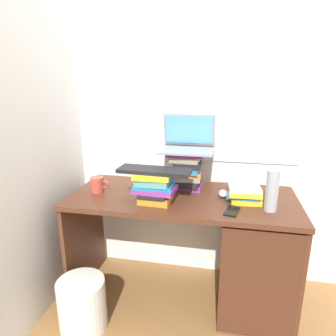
{
  "coord_description": "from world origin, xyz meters",
  "views": [
    {
      "loc": [
        0.25,
        -1.73,
        1.42
      ],
      "look_at": [
        -0.09,
        -0.02,
        0.91
      ],
      "focal_mm": 32.01,
      "sensor_mm": 36.0,
      "label": 1
    }
  ],
  "objects_px": {
    "water_bottle": "(272,191)",
    "book_stack_tall": "(186,171)",
    "book_stack_side": "(244,193)",
    "wastebasket": "(82,305)",
    "laptop": "(188,142)",
    "book_stack_keyboard_riser": "(154,187)",
    "cell_phone": "(232,211)",
    "computer_mouse": "(223,193)",
    "keyboard": "(154,171)",
    "desk": "(237,250)",
    "mug": "(98,185)"
  },
  "relations": [
    {
      "from": "water_bottle",
      "to": "book_stack_tall",
      "type": "bearing_deg",
      "value": 152.86
    },
    {
      "from": "book_stack_side",
      "to": "wastebasket",
      "type": "relative_size",
      "value": 0.65
    },
    {
      "from": "laptop",
      "to": "book_stack_keyboard_riser",
      "type": "bearing_deg",
      "value": -114.91
    },
    {
      "from": "book_stack_tall",
      "to": "cell_phone",
      "type": "bearing_deg",
      "value": -46.66
    },
    {
      "from": "book_stack_tall",
      "to": "book_stack_side",
      "type": "relative_size",
      "value": 1.23
    },
    {
      "from": "water_bottle",
      "to": "computer_mouse",
      "type": "bearing_deg",
      "value": 147.18
    },
    {
      "from": "book_stack_tall",
      "to": "keyboard",
      "type": "distance_m",
      "value": 0.31
    },
    {
      "from": "desk",
      "to": "mug",
      "type": "bearing_deg",
      "value": -179.04
    },
    {
      "from": "water_bottle",
      "to": "laptop",
      "type": "bearing_deg",
      "value": 148.25
    },
    {
      "from": "book_stack_tall",
      "to": "computer_mouse",
      "type": "relative_size",
      "value": 2.42
    },
    {
      "from": "water_bottle",
      "to": "keyboard",
      "type": "bearing_deg",
      "value": -179.24
    },
    {
      "from": "laptop",
      "to": "keyboard",
      "type": "height_order",
      "value": "laptop"
    },
    {
      "from": "desk",
      "to": "water_bottle",
      "type": "distance_m",
      "value": 0.48
    },
    {
      "from": "wastebasket",
      "to": "mug",
      "type": "bearing_deg",
      "value": 93.09
    },
    {
      "from": "book_stack_tall",
      "to": "water_bottle",
      "type": "height_order",
      "value": "book_stack_tall"
    },
    {
      "from": "book_stack_keyboard_riser",
      "to": "keyboard",
      "type": "height_order",
      "value": "keyboard"
    },
    {
      "from": "laptop",
      "to": "book_stack_tall",
      "type": "bearing_deg",
      "value": -89.38
    },
    {
      "from": "cell_phone",
      "to": "desk",
      "type": "bearing_deg",
      "value": 84.86
    },
    {
      "from": "book_stack_side",
      "to": "water_bottle",
      "type": "bearing_deg",
      "value": -41.24
    },
    {
      "from": "laptop",
      "to": "mug",
      "type": "xyz_separation_m",
      "value": [
        -0.55,
        -0.23,
        -0.26
      ]
    },
    {
      "from": "book_stack_side",
      "to": "computer_mouse",
      "type": "relative_size",
      "value": 1.97
    },
    {
      "from": "wastebasket",
      "to": "laptop",
      "type": "bearing_deg",
      "value": 47.99
    },
    {
      "from": "wastebasket",
      "to": "cell_phone",
      "type": "bearing_deg",
      "value": 14.44
    },
    {
      "from": "book_stack_keyboard_riser",
      "to": "laptop",
      "type": "bearing_deg",
      "value": 65.09
    },
    {
      "from": "keyboard",
      "to": "mug",
      "type": "relative_size",
      "value": 3.42
    },
    {
      "from": "laptop",
      "to": "computer_mouse",
      "type": "distance_m",
      "value": 0.41
    },
    {
      "from": "book_stack_keyboard_riser",
      "to": "keyboard",
      "type": "xyz_separation_m",
      "value": [
        0.0,
        -0.0,
        0.1
      ]
    },
    {
      "from": "book_stack_keyboard_riser",
      "to": "wastebasket",
      "type": "distance_m",
      "value": 0.81
    },
    {
      "from": "book_stack_tall",
      "to": "mug",
      "type": "xyz_separation_m",
      "value": [
        -0.55,
        -0.17,
        -0.07
      ]
    },
    {
      "from": "desk",
      "to": "cell_phone",
      "type": "xyz_separation_m",
      "value": [
        -0.05,
        -0.16,
        0.34
      ]
    },
    {
      "from": "cell_phone",
      "to": "computer_mouse",
      "type": "bearing_deg",
      "value": 116.13
    },
    {
      "from": "desk",
      "to": "computer_mouse",
      "type": "height_order",
      "value": "computer_mouse"
    },
    {
      "from": "computer_mouse",
      "to": "book_stack_keyboard_riser",
      "type": "bearing_deg",
      "value": -156.12
    },
    {
      "from": "computer_mouse",
      "to": "cell_phone",
      "type": "bearing_deg",
      "value": -76.55
    },
    {
      "from": "wastebasket",
      "to": "book_stack_keyboard_riser",
      "type": "bearing_deg",
      "value": 34.95
    },
    {
      "from": "keyboard",
      "to": "computer_mouse",
      "type": "distance_m",
      "value": 0.47
    },
    {
      "from": "desk",
      "to": "water_bottle",
      "type": "relative_size",
      "value": 6.0
    },
    {
      "from": "computer_mouse",
      "to": "wastebasket",
      "type": "distance_m",
      "value": 1.07
    },
    {
      "from": "cell_phone",
      "to": "laptop",
      "type": "bearing_deg",
      "value": 141.62
    },
    {
      "from": "book_stack_tall",
      "to": "computer_mouse",
      "type": "height_order",
      "value": "book_stack_tall"
    },
    {
      "from": "wastebasket",
      "to": "book_stack_tall",
      "type": "bearing_deg",
      "value": 45.19
    },
    {
      "from": "desk",
      "to": "book_stack_tall",
      "type": "bearing_deg",
      "value": 155.57
    },
    {
      "from": "keyboard",
      "to": "wastebasket",
      "type": "distance_m",
      "value": 0.89
    },
    {
      "from": "book_stack_side",
      "to": "water_bottle",
      "type": "height_order",
      "value": "water_bottle"
    },
    {
      "from": "desk",
      "to": "keyboard",
      "type": "distance_m",
      "value": 0.73
    },
    {
      "from": "desk",
      "to": "keyboard",
      "type": "xyz_separation_m",
      "value": [
        -0.5,
        -0.11,
        0.52
      ]
    },
    {
      "from": "book_stack_keyboard_riser",
      "to": "water_bottle",
      "type": "relative_size",
      "value": 1.07
    },
    {
      "from": "mug",
      "to": "cell_phone",
      "type": "bearing_deg",
      "value": -9.61
    },
    {
      "from": "keyboard",
      "to": "computer_mouse",
      "type": "relative_size",
      "value": 4.04
    },
    {
      "from": "book_stack_tall",
      "to": "cell_phone",
      "type": "distance_m",
      "value": 0.45
    }
  ]
}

